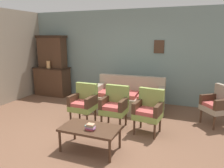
% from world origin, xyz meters
% --- Properties ---
extents(ground_plane, '(7.68, 7.68, 0.00)m').
position_xyz_m(ground_plane, '(0.00, 0.00, 0.00)').
color(ground_plane, brown).
extents(wall_back_with_decor, '(6.40, 0.09, 2.70)m').
position_xyz_m(wall_back_with_decor, '(0.00, 2.63, 1.35)').
color(wall_back_with_decor, gray).
rests_on(wall_back_with_decor, ground).
extents(side_cabinet, '(1.16, 0.55, 0.93)m').
position_xyz_m(side_cabinet, '(-2.51, 2.25, 0.47)').
color(side_cabinet, '#472D1E').
rests_on(side_cabinet, ground).
extents(cabinet_upper_hutch, '(0.99, 0.38, 1.03)m').
position_xyz_m(cabinet_upper_hutch, '(-2.51, 2.33, 1.45)').
color(cabinet_upper_hutch, '#472D1E').
rests_on(cabinet_upper_hutch, side_cabinet).
extents(vase_on_cabinet, '(0.12, 0.12, 0.24)m').
position_xyz_m(vase_on_cabinet, '(-2.49, 2.07, 1.05)').
color(vase_on_cabinet, tan).
rests_on(vase_on_cabinet, side_cabinet).
extents(floral_couch, '(1.83, 0.86, 0.90)m').
position_xyz_m(floral_couch, '(0.32, 1.66, 0.33)').
color(floral_couch, gray).
rests_on(floral_couch, ground).
extents(armchair_by_doorway, '(0.53, 0.51, 0.90)m').
position_xyz_m(armchair_by_doorway, '(-0.40, 0.54, 0.50)').
color(armchair_by_doorway, '#849947').
rests_on(armchair_by_doorway, ground).
extents(armchair_near_couch_end, '(0.53, 0.50, 0.90)m').
position_xyz_m(armchair_near_couch_end, '(0.32, 0.60, 0.50)').
color(armchair_near_couch_end, '#849947').
rests_on(armchair_near_couch_end, ground).
extents(armchair_near_cabinet, '(0.57, 0.55, 0.90)m').
position_xyz_m(armchair_near_cabinet, '(1.06, 0.57, 0.50)').
color(armchair_near_cabinet, '#849947').
rests_on(armchair_near_cabinet, ground).
extents(wingback_chair_by_fireplace, '(0.70, 0.71, 0.90)m').
position_xyz_m(wingback_chair_by_fireplace, '(2.41, 1.48, 0.50)').
color(wingback_chair_by_fireplace, gray).
rests_on(wingback_chair_by_fireplace, ground).
extents(coffee_table, '(1.00, 0.56, 0.42)m').
position_xyz_m(coffee_table, '(0.27, -0.48, 0.38)').
color(coffee_table, '#472D1E').
rests_on(coffee_table, ground).
extents(book_stack_on_table, '(0.18, 0.11, 0.11)m').
position_xyz_m(book_stack_on_table, '(0.32, -0.56, 0.48)').
color(book_stack_on_table, '#D94150').
rests_on(book_stack_on_table, coffee_table).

